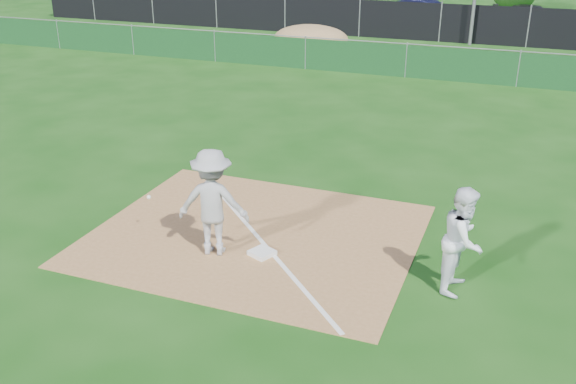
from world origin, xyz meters
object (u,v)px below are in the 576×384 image
(runner, at_px, (463,240))
(car_left, at_px, (364,12))
(first_base, at_px, (262,253))
(car_right, at_px, (535,18))
(car_mid, at_px, (425,13))
(play_at_first, at_px, (213,202))

(runner, height_order, car_left, runner)
(first_base, bearing_deg, car_right, 82.37)
(car_mid, bearing_deg, car_right, -72.85)
(first_base, relative_size, car_right, 0.09)
(runner, bearing_deg, first_base, 99.03)
(first_base, bearing_deg, play_at_first, -166.92)
(runner, bearing_deg, car_mid, 17.57)
(car_left, xyz_separation_m, car_right, (8.87, 1.68, -0.09))
(car_mid, bearing_deg, first_base, -167.69)
(car_left, xyz_separation_m, car_mid, (3.20, 0.79, 0.02))
(car_left, bearing_deg, car_mid, -60.46)
(runner, relative_size, car_right, 0.40)
(car_mid, relative_size, car_right, 1.03)
(car_right, bearing_deg, car_mid, 91.28)
(car_mid, height_order, car_right, car_mid)
(car_mid, distance_m, car_right, 5.74)
(car_left, bearing_deg, runner, -146.14)
(car_left, height_order, car_mid, car_mid)
(first_base, height_order, car_right, car_right)
(play_at_first, height_order, runner, play_at_first)
(car_left, bearing_deg, first_base, -153.22)
(car_left, distance_m, car_right, 9.02)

